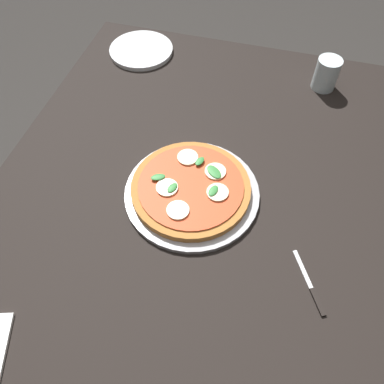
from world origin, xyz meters
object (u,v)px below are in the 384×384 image
object	(u,v)px
dining_table	(199,224)
serving_tray	(192,193)
knife	(312,290)
plate_white	(141,50)
pizza	(191,188)
glass_cup	(326,74)

from	to	relation	value
dining_table	serving_tray	world-z (taller)	serving_tray
knife	plate_white	bearing A→B (deg)	-137.75
dining_table	pizza	distance (m)	0.12
pizza	plate_white	world-z (taller)	pizza
dining_table	plate_white	bearing A→B (deg)	-147.54
knife	glass_cup	bearing A→B (deg)	-177.24
knife	glass_cup	size ratio (longest dim) A/B	1.43
pizza	glass_cup	distance (m)	0.57
knife	glass_cup	world-z (taller)	glass_cup
dining_table	plate_white	distance (m)	0.64
dining_table	glass_cup	size ratio (longest dim) A/B	14.11
dining_table	pizza	world-z (taller)	pizza
pizza	plate_white	bearing A→B (deg)	-148.60
serving_tray	glass_cup	bearing A→B (deg)	150.94
dining_table	plate_white	xyz separation A→B (m)	(-0.54, -0.34, 0.10)
glass_cup	plate_white	bearing A→B (deg)	-91.89
plate_white	dining_table	bearing A→B (deg)	32.46
serving_tray	pizza	bearing A→B (deg)	-127.67
dining_table	serving_tray	bearing A→B (deg)	-130.63
plate_white	glass_cup	world-z (taller)	glass_cup
plate_white	glass_cup	bearing A→B (deg)	88.11
glass_cup	dining_table	bearing A→B (deg)	-25.80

